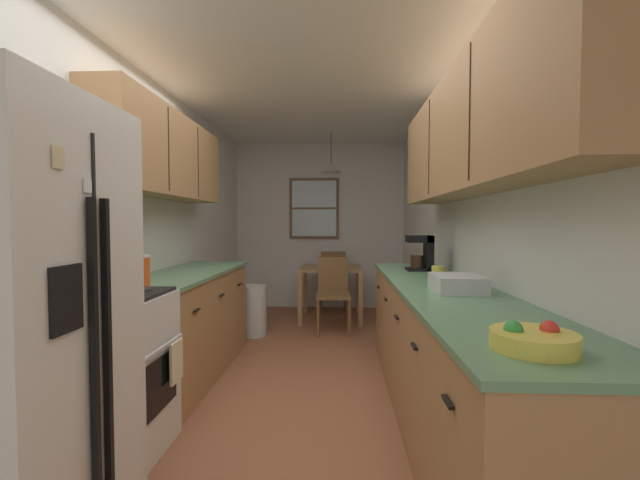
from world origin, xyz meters
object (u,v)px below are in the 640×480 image
(stove_range, at_px, (101,376))
(storage_canister, at_px, (140,270))
(dining_table, at_px, (331,275))
(mug_by_coffeemaker, at_px, (438,273))
(coffee_maker, at_px, (423,252))
(dining_chair_far, at_px, (334,277))
(trash_bin, at_px, (253,310))
(refrigerator, at_px, (0,338))
(dining_chair_near, at_px, (333,291))
(microwave_over_range, at_px, (76,154))
(fruit_bowl, at_px, (533,339))
(dish_rack, at_px, (457,283))

(stove_range, bearing_deg, storage_canister, 90.69)
(dining_table, bearing_deg, stove_range, -109.48)
(mug_by_coffeemaker, bearing_deg, coffee_maker, 88.98)
(dining_chair_far, bearing_deg, trash_bin, -122.03)
(stove_range, distance_m, dining_chair_far, 4.19)
(refrigerator, xyz_separation_m, mug_by_coffeemaker, (1.97, 1.55, 0.06))
(dining_table, bearing_deg, dining_chair_near, -86.21)
(microwave_over_range, relative_size, fruit_bowl, 2.22)
(coffee_maker, xyz_separation_m, mug_by_coffeemaker, (-0.01, -0.59, -0.11))
(fruit_bowl, bearing_deg, stove_range, 157.33)
(trash_bin, bearing_deg, coffee_maker, -32.22)
(refrigerator, relative_size, dining_chair_near, 1.97)
(trash_bin, relative_size, storage_canister, 2.89)
(trash_bin, xyz_separation_m, storage_canister, (-0.30, -2.06, 0.71))
(mug_by_coffeemaker, bearing_deg, fruit_bowl, -93.06)
(mug_by_coffeemaker, bearing_deg, stove_range, -157.59)
(dining_chair_near, xyz_separation_m, coffee_maker, (0.80, -1.31, 0.56))
(mug_by_coffeemaker, relative_size, dish_rack, 0.36)
(microwave_over_range, xyz_separation_m, dish_rack, (2.13, 0.32, -0.74))
(microwave_over_range, height_order, coffee_maker, microwave_over_range)
(coffee_maker, bearing_deg, fruit_bowl, -92.52)
(microwave_over_range, bearing_deg, mug_by_coffeemaker, 21.33)
(coffee_maker, bearing_deg, dining_chair_near, 121.58)
(trash_bin, bearing_deg, refrigerator, -94.13)
(microwave_over_range, xyz_separation_m, dining_table, (1.31, 3.37, -1.08))
(dining_chair_near, bearing_deg, microwave_over_range, -116.23)
(storage_canister, bearing_deg, trash_bin, 81.73)
(refrigerator, height_order, mug_by_coffeemaker, refrigerator)
(dining_chair_far, xyz_separation_m, dish_rack, (0.80, -3.68, 0.45))
(dish_rack, bearing_deg, coffee_maker, 89.06)
(refrigerator, distance_m, stove_range, 0.83)
(dining_table, bearing_deg, trash_bin, -136.79)
(microwave_over_range, xyz_separation_m, dining_chair_far, (1.33, 4.01, -1.18))
(fruit_bowl, height_order, dish_rack, dish_rack)
(refrigerator, distance_m, fruit_bowl, 1.88)
(refrigerator, bearing_deg, dining_chair_far, 76.21)
(mug_by_coffeemaker, bearing_deg, refrigerator, -141.71)
(microwave_over_range, xyz_separation_m, storage_canister, (0.11, 0.46, -0.68))
(refrigerator, bearing_deg, dining_chair_near, 71.22)
(microwave_over_range, distance_m, fruit_bowl, 2.33)
(trash_bin, bearing_deg, storage_canister, -98.27)
(dining_table, xyz_separation_m, storage_canister, (-1.20, -2.91, 0.40))
(dining_table, xyz_separation_m, fruit_bowl, (0.75, -4.18, 0.33))
(mug_by_coffeemaker, bearing_deg, microwave_over_range, -158.67)
(dining_chair_near, distance_m, storage_canister, 2.64)
(refrigerator, relative_size, dish_rack, 5.22)
(coffee_maker, distance_m, fruit_bowl, 2.24)
(trash_bin, height_order, storage_canister, storage_canister)
(dining_chair_far, distance_m, storage_canister, 3.78)
(stove_range, xyz_separation_m, storage_canister, (-0.01, 0.46, 0.53))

